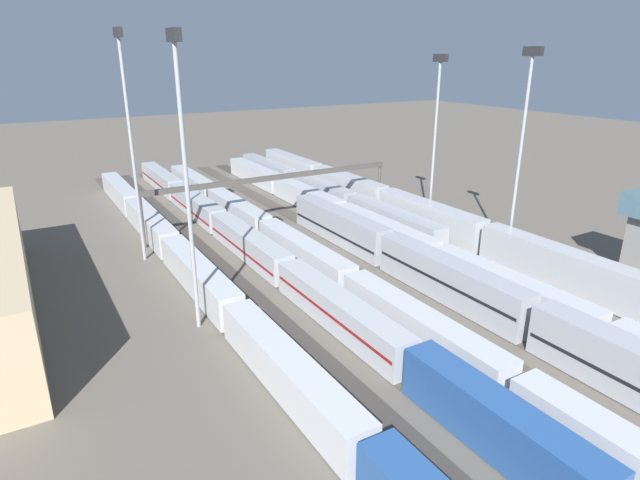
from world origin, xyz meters
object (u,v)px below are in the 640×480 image
Objects in this scene: light_mast_3 at (129,122)px; signal_gantry at (274,181)px; light_mast_2 at (436,120)px; train_on_track_5 at (303,253)px; train_on_track_1 at (319,190)px; train_on_track_6 at (243,240)px; train_on_track_3 at (449,280)px; light_mast_0 at (523,130)px; train_on_track_2 at (383,233)px; train_on_track_8 at (195,272)px; light_mast_1 at (184,153)px; train_on_track_0 at (429,218)px.

light_mast_3 is 0.69× the size of signal_gantry.
light_mast_3 is (8.12, 46.62, 1.72)m from light_mast_2.
light_mast_2 reaches higher than train_on_track_5.
train_on_track_1 is 32.37m from train_on_track_6.
light_mast_0 reaches higher than train_on_track_3.
light_mast_2 is at bearing -37.33° from train_on_track_3.
train_on_track_2 is (19.50, -5.00, -0.58)m from train_on_track_3.
signal_gantry reaches higher than train_on_track_8.
light_mast_3 is at bearing 14.11° from train_on_track_8.
train_on_track_6 is at bearing 84.53° from light_mast_2.
light_mast_0 is 0.64× the size of signal_gantry.
train_on_track_8 is 12.96m from train_on_track_6.
train_on_track_2 is at bearing -72.21° from light_mast_1.
light_mast_3 is (4.93, 13.31, 17.45)m from train_on_track_6.
light_mast_2 reaches higher than train_on_track_3.
train_on_track_2 is 1.04× the size of train_on_track_6.
train_on_track_2 is at bearing -150.31° from signal_gantry.
light_mast_0 is at bearing -119.32° from light_mast_3.
train_on_track_3 is 37.73m from signal_gantry.
train_on_track_1 is at bearing 19.27° from light_mast_2.
train_on_track_6 is (27.19, 15.00, -0.55)m from train_on_track_3.
light_mast_0 reaches higher than train_on_track_2.
train_on_track_3 reaches higher than train_on_track_2.
train_on_track_5 is at bearing -151.43° from train_on_track_6.
train_on_track_5 is (18.01, 10.00, -0.59)m from train_on_track_3.
signal_gantry is (9.85, -10.00, 5.74)m from train_on_track_6.
train_on_track_3 is 2.36× the size of light_mast_1.
train_on_track_1 is 19.32m from signal_gantry.
signal_gantry is (16.55, 20.00, 5.18)m from train_on_track_0.
light_mast_1 reaches higher than train_on_track_2.
light_mast_3 reaches higher than light_mast_1.
light_mast_1 is at bearing 107.79° from train_on_track_2.
train_on_track_8 is 2.55× the size of signal_gantry.
train_on_track_8 is 3.68× the size of light_mast_3.
train_on_track_8 is at bearing 92.20° from train_on_track_0.
train_on_track_0 is at bearing -102.60° from train_on_track_6.
train_on_track_0 reaches higher than train_on_track_5.
train_on_track_3 reaches higher than train_on_track_8.
train_on_track_6 is 10.45m from train_on_track_5.
train_on_track_1 is 56.88m from light_mast_1.
light_mast_2 reaches higher than train_on_track_2.
train_on_track_1 is 0.62× the size of train_on_track_8.
light_mast_3 reaches higher than light_mast_0.
train_on_track_1 is 45.21m from light_mast_0.
light_mast_1 reaches higher than train_on_track_3.
train_on_track_0 is at bearing -84.34° from train_on_track_5.
train_on_track_2 is at bearing -88.95° from train_on_track_8.
signal_gantry is at bearing 125.55° from train_on_track_1.
train_on_track_5 is at bearing 95.66° from train_on_track_2.
train_on_track_5 is at bearing -93.58° from train_on_track_8.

